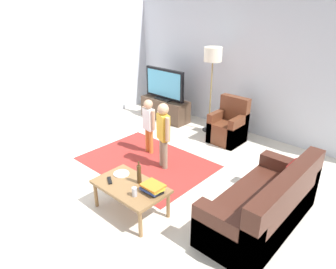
{
  "coord_description": "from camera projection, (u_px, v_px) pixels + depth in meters",
  "views": [
    {
      "loc": [
        3.07,
        -2.77,
        2.7
      ],
      "look_at": [
        0.0,
        0.6,
        0.65
      ],
      "focal_mm": 33.09,
      "sensor_mm": 36.0,
      "label": 1
    }
  ],
  "objects": [
    {
      "name": "bottle",
      "position": [
        139.0,
        174.0,
        4.07
      ],
      "size": [
        0.06,
        0.06,
        0.32
      ],
      "color": "#4C3319",
      "rests_on": "coffee_table"
    },
    {
      "name": "coffee_table",
      "position": [
        130.0,
        188.0,
        4.09
      ],
      "size": [
        1.0,
        0.6,
        0.42
      ],
      "color": "olive",
      "rests_on": "ground"
    },
    {
      "name": "tv_stand",
      "position": [
        165.0,
        109.0,
        7.32
      ],
      "size": [
        1.2,
        0.44,
        0.5
      ],
      "color": "#4C3828",
      "rests_on": "ground"
    },
    {
      "name": "floor_lamp",
      "position": [
        213.0,
        59.0,
        6.17
      ],
      "size": [
        0.36,
        0.36,
        1.78
      ],
      "color": "#262626",
      "rests_on": "ground"
    },
    {
      "name": "couch",
      "position": [
        267.0,
        208.0,
        3.85
      ],
      "size": [
        0.8,
        1.8,
        0.86
      ],
      "color": "#472319",
      "rests_on": "ground"
    },
    {
      "name": "child_near_tv",
      "position": [
        149.0,
        121.0,
        5.6
      ],
      "size": [
        0.34,
        0.17,
        1.03
      ],
      "color": "orange",
      "rests_on": "ground"
    },
    {
      "name": "book_stack",
      "position": [
        153.0,
        188.0,
        3.91
      ],
      "size": [
        0.3,
        0.23,
        0.11
      ],
      "color": "black",
      "rests_on": "coffee_table"
    },
    {
      "name": "wall_left",
      "position": [
        36.0,
        70.0,
        6.15
      ],
      "size": [
        0.12,
        6.0,
        2.7
      ],
      "primitive_type": "cube",
      "color": "silver",
      "rests_on": "ground"
    },
    {
      "name": "tv_remote",
      "position": [
        110.0,
        180.0,
        4.16
      ],
      "size": [
        0.17,
        0.13,
        0.02
      ],
      "primitive_type": "cube",
      "rotation": [
        0.0,
        0.0,
        -0.54
      ],
      "color": "black",
      "rests_on": "coffee_table"
    },
    {
      "name": "tv",
      "position": [
        164.0,
        85.0,
        7.06
      ],
      "size": [
        1.1,
        0.28,
        0.71
      ],
      "color": "black",
      "rests_on": "tv_stand"
    },
    {
      "name": "ground",
      "position": [
        142.0,
        184.0,
        4.86
      ],
      "size": [
        7.8,
        7.8,
        0.0
      ],
      "primitive_type": "plane",
      "color": "beige"
    },
    {
      "name": "wall_back",
      "position": [
        247.0,
        68.0,
        6.33
      ],
      "size": [
        6.0,
        0.12,
        2.7
      ],
      "primitive_type": "cube",
      "color": "silver",
      "rests_on": "ground"
    },
    {
      "name": "child_center",
      "position": [
        163.0,
        130.0,
        5.07
      ],
      "size": [
        0.36,
        0.22,
        1.15
      ],
      "color": "gray",
      "rests_on": "ground"
    },
    {
      "name": "armchair",
      "position": [
        229.0,
        127.0,
        6.18
      ],
      "size": [
        0.6,
        0.6,
        0.9
      ],
      "color": "brown",
      "rests_on": "ground"
    },
    {
      "name": "soda_can",
      "position": [
        134.0,
        192.0,
        3.83
      ],
      "size": [
        0.07,
        0.07,
        0.12
      ],
      "primitive_type": "cylinder",
      "color": "silver",
      "rests_on": "coffee_table"
    },
    {
      "name": "area_rug",
      "position": [
        147.0,
        162.0,
        5.48
      ],
      "size": [
        2.2,
        1.6,
        0.01
      ],
      "primitive_type": "cube",
      "color": "#9E2D28",
      "rests_on": "ground"
    },
    {
      "name": "plate",
      "position": [
        121.0,
        174.0,
        4.32
      ],
      "size": [
        0.22,
        0.22,
        0.02
      ],
      "color": "white",
      "rests_on": "coffee_table"
    }
  ]
}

